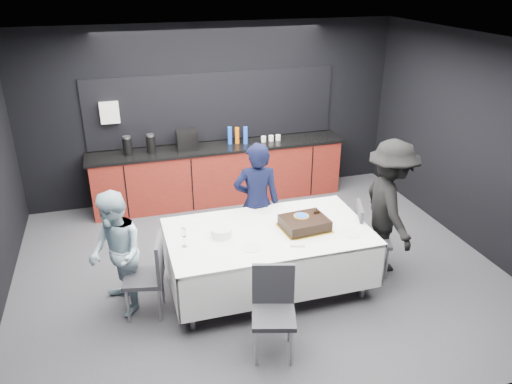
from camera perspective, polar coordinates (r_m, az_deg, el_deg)
The scene contains 18 objects.
ground at distance 6.48m, azimuth 0.25°, elevation -8.84°, with size 6.00×6.00×0.00m, color #3F3F44.
room_shell at distance 5.67m, azimuth 0.29°, elevation 7.05°, with size 6.04×5.04×2.82m.
kitchenette at distance 8.14m, azimuth -4.35°, elevation 2.65°, with size 4.10×0.64×2.05m.
party_table at distance 5.81m, azimuth 1.41°, elevation -5.63°, with size 2.32×1.32×0.78m.
cake_assembly at distance 5.79m, azimuth 5.57°, elevation -3.57°, with size 0.59×0.49×0.17m.
plate_stack at distance 5.62m, azimuth -3.96°, elevation -4.63°, with size 0.23×0.23×0.10m, color white.
loose_plate_near at distance 5.41m, azimuth -0.56°, elevation -6.35°, with size 0.21×0.21×0.01m, color white.
loose_plate_right_a at distance 6.14m, azimuth 7.03°, elevation -2.58°, with size 0.19×0.19×0.01m, color white.
loose_plate_right_b at distance 5.78m, azimuth 10.77°, elevation -4.67°, with size 0.22×0.22×0.01m, color white.
loose_plate_far at distance 6.18m, azimuth 0.88°, elevation -2.17°, with size 0.20×0.20×0.01m, color white.
fork_pile at distance 5.48m, azimuth 4.72°, elevation -5.94°, with size 0.16×0.10×0.03m, color white.
champagne_flute at distance 5.41m, azimuth -8.29°, elevation -4.74°, with size 0.06×0.06×0.22m.
chair_left at distance 5.59m, azimuth -11.97°, elevation -8.87°, with size 0.50×0.50×0.92m.
chair_right at distance 6.33m, azimuth 12.54°, elevation -4.69°, with size 0.54×0.54×0.92m.
chair_near at distance 5.00m, azimuth 2.00°, elevation -12.70°, with size 0.52×0.52×0.92m.
person_center at distance 6.33m, azimuth 0.08°, elevation -1.27°, with size 0.59×0.39×1.61m, color black.
person_left at distance 5.63m, azimuth -15.70°, elevation -6.86°, with size 0.70×0.54×1.43m, color #A0BCCA.
person_right at distance 6.36m, azimuth 14.98°, elevation -1.62°, with size 1.10×0.63×1.70m, color black.
Camera 1 is at (-1.56, -5.18, 3.56)m, focal length 35.00 mm.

